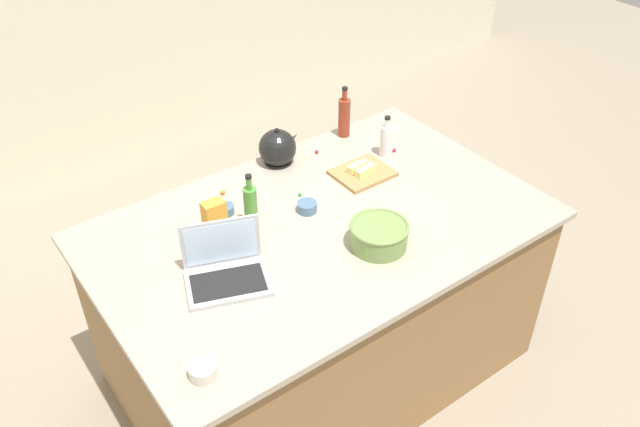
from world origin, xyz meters
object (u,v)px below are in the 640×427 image
butter_stick_left (365,171)px  butter_stick_right (358,167)px  ramekin_medium (203,370)px  ramekin_wide (307,207)px  bottle_vinegar (386,140)px  mixing_bowl_large (379,235)px  candy_bag (215,219)px  bottle_olive (251,207)px  kettle (278,148)px  bottle_soy (344,116)px  ramekin_small (225,209)px  cutting_board (362,173)px  laptop (225,269)px

butter_stick_left → butter_stick_right: (-0.01, 0.04, 0.00)m
ramekin_medium → ramekin_wide: size_ratio=1.11×
bottle_vinegar → butter_stick_left: size_ratio=1.91×
ramekin_medium → ramekin_wide: ramekin_medium is taller
mixing_bowl_large → ramekin_medium: size_ratio=2.50×
ramekin_medium → candy_bag: candy_bag is taller
bottle_olive → kettle: size_ratio=1.21×
kettle → butter_stick_left: kettle is taller
ramekin_medium → bottle_soy: bearing=35.8°
bottle_olive → butter_stick_left: 0.62m
ramekin_small → ramekin_medium: 0.88m
cutting_board → butter_stick_right: bearing=114.1°
butter_stick_left → ramekin_small: bearing=168.1°
cutting_board → ramekin_wide: (-0.37, -0.08, 0.01)m
mixing_bowl_large → ramekin_small: (-0.39, 0.56, -0.04)m
ramekin_medium → laptop: bearing=51.2°
ramekin_medium → candy_bag: (0.39, 0.61, 0.06)m
mixing_bowl_large → bottle_soy: size_ratio=0.89×
butter_stick_left → bottle_olive: bearing=-179.1°
mixing_bowl_large → laptop: bearing=161.9°
ramekin_small → ramekin_medium: (-0.49, -0.72, 0.00)m
bottle_soy → ramekin_medium: bearing=-144.2°
mixing_bowl_large → candy_bag: (-0.50, 0.44, 0.03)m
bottle_olive → ramekin_wide: bearing=-10.5°
bottle_olive → ramekin_small: bearing=106.0°
bottle_olive → mixing_bowl_large: bearing=-49.6°
bottle_olive → ramekin_medium: bottle_olive is taller
butter_stick_right → butter_stick_left: bearing=-79.8°
bottle_soy → kettle: bearing=-177.6°
laptop → bottle_olive: size_ratio=1.42×
mixing_bowl_large → cutting_board: mixing_bowl_large is taller
cutting_board → butter_stick_right: size_ratio=2.38×
laptop → bottle_olive: bearing=40.9°
bottle_soy → butter_stick_left: bottle_soy is taller
ramekin_medium → bottle_vinegar: bearing=26.5°
bottle_soy → butter_stick_right: 0.37m
butter_stick_right → candy_bag: (-0.76, -0.02, 0.05)m
kettle → bottle_olive: bearing=-135.7°
laptop → ramekin_wide: 0.52m
kettle → ramekin_small: bearing=-153.2°
bottle_vinegar → ramekin_small: size_ratio=2.72×
laptop → butter_stick_right: 0.90m
bottle_vinegar → bottle_soy: (-0.04, 0.27, 0.02)m
bottle_soy → bottle_olive: bearing=-154.3°
mixing_bowl_large → butter_stick_right: (0.27, 0.46, -0.02)m
bottle_olive → candy_bag: bearing=167.0°
ramekin_small → kettle: bearing=26.8°
mixing_bowl_large → ramekin_small: bearing=125.0°
cutting_board → ramekin_medium: size_ratio=2.73×
butter_stick_right → ramekin_small: bearing=171.7°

